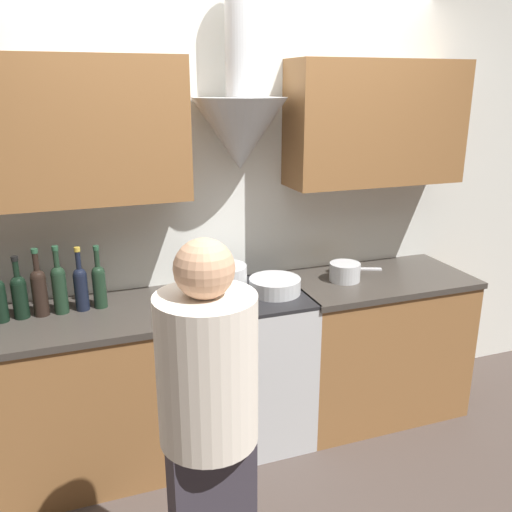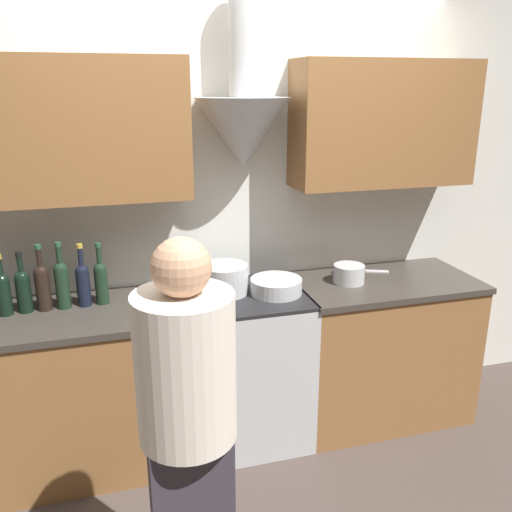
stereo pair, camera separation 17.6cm
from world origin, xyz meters
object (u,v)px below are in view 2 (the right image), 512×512
Objects in this scene: wine_bottle_4 at (62,282)px; wine_bottle_6 at (101,280)px; stock_pot at (225,279)px; wine_bottle_3 at (42,284)px; wine_bottle_1 at (3,291)px; wine_bottle_5 at (83,282)px; stove_range at (251,365)px; saucepan at (349,274)px; orange_fruit at (341,269)px; wine_bottle_2 at (23,288)px; mixing_bowl at (276,286)px; person_foreground_left at (188,434)px.

wine_bottle_4 is 0.19m from wine_bottle_6.
wine_bottle_3 is at bearing 178.31° from stock_pot.
wine_bottle_3 reaches higher than wine_bottle_1.
wine_bottle_4 is 1.05× the size of wine_bottle_5.
stove_range is at bearing -5.09° from wine_bottle_5.
saucepan is at bearing -2.96° from wine_bottle_6.
wine_bottle_6 is at bearing 3.23° from wine_bottle_5.
saucepan reaches higher than orange_fruit.
wine_bottle_2 is 4.49× the size of orange_fruit.
mixing_bowl reaches higher than stove_range.
mixing_bowl is at bearing -17.14° from stock_pot.
mixing_bowl is (1.12, -0.11, -0.10)m from wine_bottle_4.
wine_bottle_6 is 1.40m from saucepan.
wine_bottle_4 is 1.95× the size of saucepan.
wine_bottle_1 is 1.89m from orange_fruit.
person_foreground_left reaches higher than wine_bottle_4.
wine_bottle_1 reaches higher than mixing_bowl.
orange_fruit is at bearing 3.09° from wine_bottle_6.
orange_fruit is at bearing 22.10° from mixing_bowl.
person_foreground_left is at bearing -61.49° from wine_bottle_2.
wine_bottle_3 reaches higher than orange_fruit.
wine_bottle_6 is at bearing 2.76° from wine_bottle_1.
stove_range is 2.82× the size of wine_bottle_2.
wine_bottle_5 is at bearing 2.65° from wine_bottle_1.
person_foreground_left is at bearing -68.93° from wine_bottle_4.
saucepan is at bearing -2.58° from wine_bottle_5.
saucepan is at bearing -96.90° from orange_fruit.
wine_bottle_6 is (0.09, 0.01, -0.00)m from wine_bottle_5.
wine_bottle_1 is 1.10× the size of mixing_bowl.
stove_range is at bearing -2.76° from wine_bottle_1.
wine_bottle_2 is 0.19m from wine_bottle_4.
wine_bottle_4 is at bearing 178.22° from stock_pot.
wine_bottle_1 is 0.91× the size of wine_bottle_3.
wine_bottle_4 is at bearing -0.43° from wine_bottle_2.
person_foreground_left is at bearing -135.17° from saucepan.
wine_bottle_4 is (0.09, -0.00, 0.00)m from wine_bottle_3.
person_foreground_left reaches higher than mixing_bowl.
wine_bottle_6 is (0.19, 0.01, -0.01)m from wine_bottle_4.
wine_bottle_2 is 1.25× the size of stock_pot.
stove_range is 0.58× the size of person_foreground_left.
stove_range is at bearing -178.85° from saucepan.
mixing_bowl reaches higher than orange_fruit.
wine_bottle_6 is 1.16× the size of mixing_bowl.
wine_bottle_4 is 0.23× the size of person_foreground_left.
wine_bottle_3 is at bearing 175.98° from stove_range.
person_foreground_left is (-1.15, -1.27, -0.08)m from orange_fruit.
mixing_bowl is at bearing -7.30° from wine_bottle_6.
wine_bottle_6 is 1.42m from orange_fruit.
stock_pot is at bearing 71.16° from person_foreground_left.
wine_bottle_5 is 1.03m from mixing_bowl.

